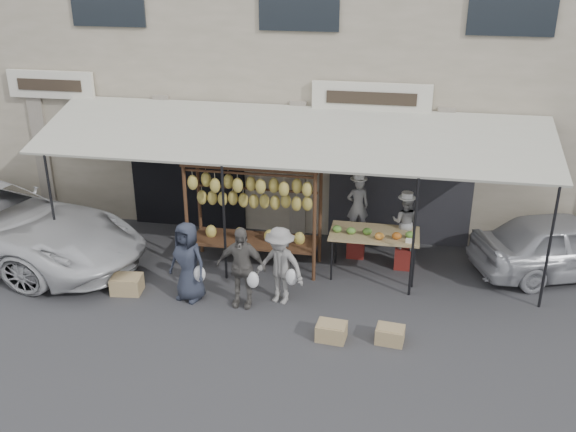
% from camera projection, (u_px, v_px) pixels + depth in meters
% --- Properties ---
extents(ground_plane, '(90.00, 90.00, 0.00)m').
position_uv_depth(ground_plane, '(264.00, 314.00, 11.27)').
color(ground_plane, '#2D2D30').
extents(shophouse, '(24.00, 6.15, 7.30)m').
position_uv_depth(shophouse, '(319.00, 47.00, 15.71)').
color(shophouse, '#B7A993').
rests_on(shophouse, ground_plane).
extents(awning, '(10.00, 2.35, 2.92)m').
position_uv_depth(awning, '(288.00, 137.00, 12.32)').
color(awning, '#B8B6A5').
rests_on(awning, ground_plane).
extents(banana_rack, '(2.60, 0.90, 2.24)m').
position_uv_depth(banana_rack, '(253.00, 194.00, 12.31)').
color(banana_rack, '#3A1F14').
rests_on(banana_rack, ground_plane).
extents(produce_table, '(1.70, 0.90, 1.04)m').
position_uv_depth(produce_table, '(374.00, 235.00, 12.25)').
color(produce_table, tan).
rests_on(produce_table, ground_plane).
extents(vendor_left, '(0.52, 0.41, 1.24)m').
position_uv_depth(vendor_left, '(358.00, 206.00, 12.93)').
color(vendor_left, gray).
rests_on(vendor_left, stool_left).
extents(vendor_right, '(0.61, 0.52, 1.09)m').
position_uv_depth(vendor_right, '(405.00, 222.00, 12.50)').
color(vendor_right, '#959595').
rests_on(vendor_right, stool_right).
extents(customer_left, '(0.84, 0.68, 1.50)m').
position_uv_depth(customer_left, '(188.00, 262.00, 11.49)').
color(customer_left, '#282C3A').
rests_on(customer_left, ground_plane).
extents(customer_mid, '(0.89, 0.38, 1.52)m').
position_uv_depth(customer_mid, '(241.00, 267.00, 11.28)').
color(customer_mid, '#595550').
rests_on(customer_mid, ground_plane).
extents(customer_right, '(1.06, 0.80, 1.46)m').
position_uv_depth(customer_right, '(280.00, 266.00, 11.38)').
color(customer_right, gray).
rests_on(customer_right, ground_plane).
extents(stool_left, '(0.42, 0.42, 0.50)m').
position_uv_depth(stool_left, '(356.00, 245.00, 13.27)').
color(stool_left, maroon).
rests_on(stool_left, ground_plane).
extents(stool_right, '(0.36, 0.36, 0.45)m').
position_uv_depth(stool_right, '(402.00, 257.00, 12.80)').
color(stool_right, maroon).
rests_on(stool_right, ground_plane).
extents(crate_near_a, '(0.51, 0.40, 0.29)m').
position_uv_depth(crate_near_a, '(331.00, 331.00, 10.51)').
color(crate_near_a, tan).
rests_on(crate_near_a, ground_plane).
extents(crate_near_b, '(0.48, 0.39, 0.27)m').
position_uv_depth(crate_near_b, '(390.00, 335.00, 10.43)').
color(crate_near_b, tan).
rests_on(crate_near_b, ground_plane).
extents(crate_far, '(0.59, 0.47, 0.33)m').
position_uv_depth(crate_far, '(127.00, 284.00, 11.91)').
color(crate_far, tan).
rests_on(crate_far, ground_plane).
extents(sedan, '(3.89, 2.57, 1.23)m').
position_uv_depth(sedan, '(566.00, 245.00, 12.43)').
color(sedan, '#A8A9AE').
rests_on(sedan, ground_plane).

